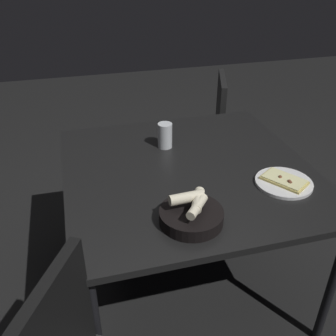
{
  "coord_description": "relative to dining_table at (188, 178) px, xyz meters",
  "views": [
    {
      "loc": [
        1.44,
        -0.48,
        1.65
      ],
      "look_at": [
        -0.01,
        -0.1,
        0.75
      ],
      "focal_mm": 40.51,
      "sensor_mm": 36.0,
      "label": 1
    }
  ],
  "objects": [
    {
      "name": "chair_near",
      "position": [
        -0.86,
        0.39,
        -0.19
      ],
      "size": [
        0.56,
        0.56,
        0.88
      ],
      "color": "black",
      "rests_on": "ground"
    },
    {
      "name": "ground",
      "position": [
        0.0,
        0.0,
        -0.68
      ],
      "size": [
        8.0,
        8.0,
        0.0
      ],
      "primitive_type": "plane",
      "color": "black"
    },
    {
      "name": "beer_glass",
      "position": [
        -0.24,
        -0.05,
        0.11
      ],
      "size": [
        0.07,
        0.07,
        0.13
      ],
      "color": "silver",
      "rests_on": "dining_table"
    },
    {
      "name": "bread_basket",
      "position": [
        0.38,
        -0.11,
        0.09
      ],
      "size": [
        0.24,
        0.24,
        0.12
      ],
      "color": "black",
      "rests_on": "dining_table"
    },
    {
      "name": "pizza_plate",
      "position": [
        0.23,
        0.36,
        0.06
      ],
      "size": [
        0.25,
        0.25,
        0.04
      ],
      "color": "silver",
      "rests_on": "dining_table"
    },
    {
      "name": "dining_table",
      "position": [
        0.0,
        0.0,
        0.0
      ],
      "size": [
        1.13,
        1.14,
        0.74
      ],
      "color": "black",
      "rests_on": "ground"
    }
  ]
}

